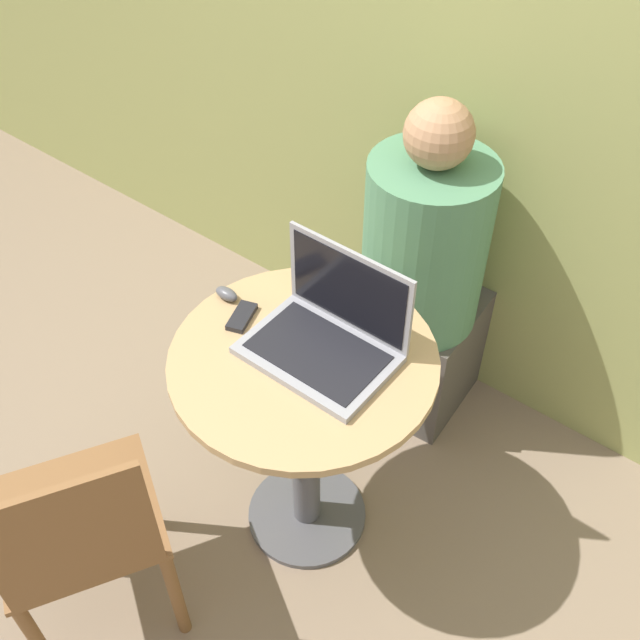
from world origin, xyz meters
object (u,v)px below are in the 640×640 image
Objects in this scene: chair_empty at (82,537)px; cell_phone at (242,317)px; person_seated at (427,290)px; laptop at (328,332)px.

cell_phone is at bearing 87.47° from chair_empty.
cell_phone is 0.10× the size of person_seated.
chair_empty is at bearing -92.53° from cell_phone.
cell_phone is (-0.24, -0.06, -0.05)m from laptop.
laptop is 0.69m from person_seated.
person_seated is at bearing 94.31° from laptop.
laptop is at bearing 67.74° from chair_empty.
cell_phone is 0.69m from chair_empty.
person_seated is at bearing 79.94° from chair_empty.
laptop is 3.19× the size of cell_phone.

